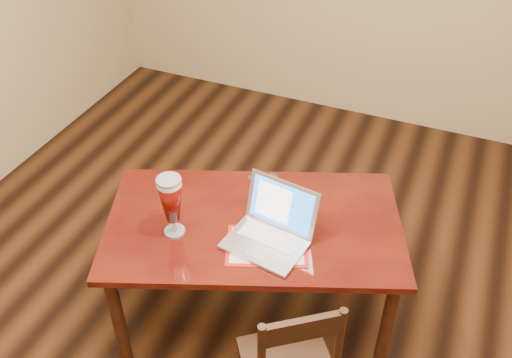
% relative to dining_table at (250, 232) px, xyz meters
% --- Properties ---
extents(ground, '(5.00, 5.00, 0.00)m').
position_rel_dining_table_xyz_m(ground, '(0.12, -0.22, -0.61)').
color(ground, black).
rests_on(ground, ground).
extents(room_shell, '(4.51, 5.01, 2.71)m').
position_rel_dining_table_xyz_m(room_shell, '(0.12, -0.22, 1.15)').
color(room_shell, tan).
rests_on(room_shell, ground).
extents(dining_table, '(1.63, 1.27, 1.00)m').
position_rel_dining_table_xyz_m(dining_table, '(0.00, 0.00, 0.00)').
color(dining_table, '#4E150A').
rests_on(dining_table, ground).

